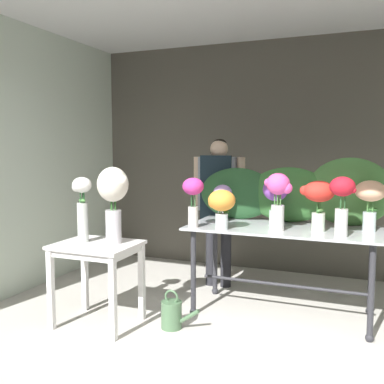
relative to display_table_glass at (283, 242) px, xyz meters
name	(u,v)px	position (x,y,z in m)	size (l,w,h in m)	color
ground_plane	(238,315)	(-0.38, -0.16, -0.70)	(7.40, 7.40, 0.00)	beige
wall_back	(276,157)	(-0.38, 1.52, 0.75)	(4.85, 0.12, 2.89)	#5B564C
wall_left	(30,159)	(-2.80, -0.16, 0.75)	(0.12, 3.48, 2.89)	silver
display_table_glass	(283,242)	(0.00, 0.00, 0.00)	(1.75, 0.83, 0.84)	silver
side_table_white	(97,255)	(-1.48, -0.84, -0.07)	(0.70, 0.57, 0.74)	white
florist	(219,196)	(-0.83, 0.60, 0.34)	(0.60, 0.24, 1.67)	#232328
foliage_backdrop	(291,193)	(0.02, 0.30, 0.43)	(1.87, 0.25, 0.64)	#28562D
vase_fuchsia_anemones	(278,195)	(-0.02, -0.18, 0.46)	(0.26, 0.21, 0.51)	silver
vase_lilac_hydrangea	(222,199)	(-0.62, 0.07, 0.37)	(0.19, 0.19, 0.37)	silver
vase_crimson_freesia	(342,199)	(0.52, -0.25, 0.46)	(0.22, 0.21, 0.50)	silver
vase_peach_dahlias	(370,197)	(0.74, 0.07, 0.44)	(0.26, 0.26, 0.45)	silver
vase_sunset_snapdragons	(221,204)	(-0.50, -0.32, 0.37)	(0.26, 0.25, 0.36)	silver
vase_violet_carnations	(275,194)	(-0.10, 0.08, 0.44)	(0.24, 0.24, 0.45)	silver
vase_scarlet_lilies	(318,197)	(0.31, -0.08, 0.45)	(0.30, 0.27, 0.45)	silver
vase_magenta_stock	(193,195)	(-0.77, -0.32, 0.44)	(0.20, 0.20, 0.46)	silver
vase_white_roses_tall	(82,205)	(-1.63, -0.83, 0.37)	(0.20, 0.17, 0.58)	silver
vase_cream_lisianthus_tall	(113,195)	(-1.34, -0.78, 0.46)	(0.29, 0.27, 0.67)	silver
watering_can	(172,314)	(-0.83, -0.68, -0.57)	(0.35, 0.18, 0.34)	#4C704C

